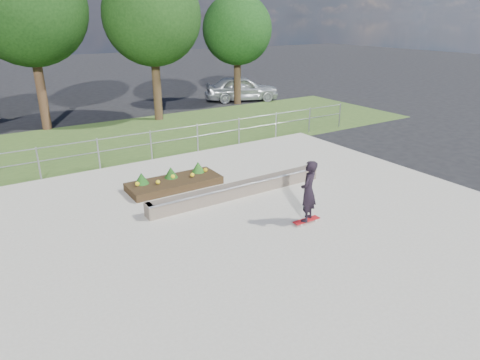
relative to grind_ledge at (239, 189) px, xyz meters
name	(u,v)px	position (x,y,z in m)	size (l,w,h in m)	color
ground	(266,240)	(-0.91, -2.66, -0.26)	(120.00, 120.00, 0.00)	black
grass_verge	(123,140)	(-0.91, 8.34, -0.25)	(30.00, 8.00, 0.02)	#385522
concrete_slab	(266,239)	(-0.91, -2.66, -0.23)	(15.00, 15.00, 0.06)	#ACA798
fence	(151,142)	(-0.91, 4.84, 0.51)	(20.06, 0.06, 1.20)	gray
tree_mid_left	(28,8)	(-3.41, 12.34, 5.34)	(5.25, 5.25, 8.25)	#372216
tree_mid_right	(152,17)	(2.09, 11.34, 4.97)	(4.90, 4.90, 7.70)	#322214
tree_far_right	(237,30)	(8.09, 12.84, 4.21)	(4.20, 4.20, 6.60)	black
grind_ledge	(239,189)	(0.00, 0.00, 0.00)	(6.00, 0.44, 0.43)	brown
planter_bed	(174,181)	(-1.38, 1.78, -0.02)	(3.00, 1.20, 0.61)	black
skateboarder	(308,191)	(0.53, -2.54, 0.70)	(0.80, 0.66, 1.75)	silver
parked_car	(242,88)	(8.89, 13.57, 0.55)	(1.92, 4.77, 1.62)	#AFB4B9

